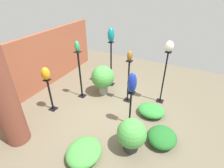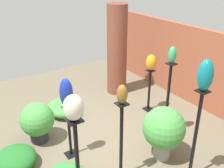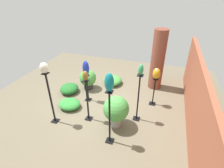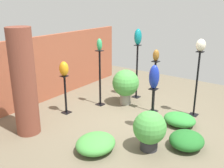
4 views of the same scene
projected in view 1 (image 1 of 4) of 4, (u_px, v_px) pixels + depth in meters
ground_plane at (112, 114)px, 4.77m from camera, size 8.00×8.00×0.00m
brick_wall_back at (34, 66)px, 5.35m from camera, size 5.60×0.12×1.78m
brick_pillar at (5, 100)px, 3.47m from camera, size 0.49×0.49×2.22m
pedestal_cobalt at (130, 110)px, 4.26m from camera, size 0.20×0.20×0.95m
pedestal_amber at (51, 96)px, 4.74m from camera, size 0.20×0.20×0.96m
pedestal_ivory at (163, 80)px, 4.91m from camera, size 0.20×0.20×1.58m
pedestal_teal at (111, 66)px, 5.77m from camera, size 0.20×0.20×1.51m
pedestal_bronze at (128, 83)px, 5.01m from camera, size 0.20×0.20×1.30m
pedestal_jade at (80, 77)px, 5.16m from camera, size 0.20×0.20×1.47m
art_vase_cobalt at (132, 83)px, 3.86m from camera, size 0.20×0.21×0.50m
art_vase_amber at (46, 74)px, 4.38m from camera, size 0.22×0.23×0.35m
art_vase_ivory at (169, 46)px, 4.40m from camera, size 0.21×0.22×0.28m
art_vase_teal at (111, 35)px, 5.23m from camera, size 0.21×0.20×0.44m
art_vase_bronze at (130, 56)px, 4.58m from camera, size 0.16×0.15×0.28m
art_vase_jade at (77, 46)px, 4.68m from camera, size 0.14×0.13×0.30m
potted_plant_walkway_edge at (132, 134)px, 3.60m from camera, size 0.62×0.62×0.77m
potted_plant_mid_left at (103, 78)px, 5.37m from camera, size 0.71×0.71×0.95m
foliage_bed_east at (162, 137)px, 3.89m from camera, size 0.69×0.65×0.31m
foliage_bed_west at (84, 152)px, 3.56m from camera, size 0.79×0.71×0.30m
foliage_bed_center at (151, 110)px, 4.70m from camera, size 0.61×0.72×0.27m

